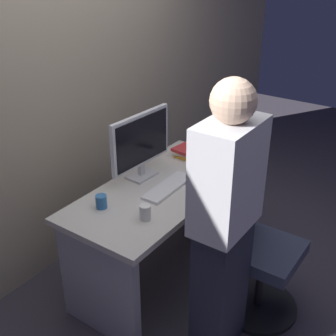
{
  "coord_description": "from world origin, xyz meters",
  "views": [
    {
      "loc": [
        -2.04,
        -1.48,
        2.15
      ],
      "look_at": [
        0.0,
        -0.05,
        0.89
      ],
      "focal_mm": 46.62,
      "sensor_mm": 36.0,
      "label": 1
    }
  ],
  "objects": [
    {
      "name": "person_at_desk",
      "position": [
        -0.32,
        -0.63,
        0.84
      ],
      "size": [
        0.4,
        0.24,
        1.64
      ],
      "color": "#262838",
      "rests_on": "ground"
    },
    {
      "name": "cell_phone",
      "position": [
        0.42,
        -0.19,
        0.74
      ],
      "size": [
        0.11,
        0.16,
        0.01
      ],
      "primitive_type": "cube",
      "rotation": [
        0.0,
        0.0,
        -0.28
      ],
      "color": "black",
      "rests_on": "desk"
    },
    {
      "name": "cup_near_keyboard",
      "position": [
        -0.37,
        -0.15,
        0.78
      ],
      "size": [
        0.07,
        0.07,
        0.09
      ],
      "primitive_type": "cylinder",
      "color": "white",
      "rests_on": "desk"
    },
    {
      "name": "mouse",
      "position": [
        0.32,
        -0.03,
        0.75
      ],
      "size": [
        0.06,
        0.1,
        0.03
      ],
      "primitive_type": "ellipsoid",
      "color": "white",
      "rests_on": "desk"
    },
    {
      "name": "cup_by_monitor",
      "position": [
        -0.42,
        0.15,
        0.78
      ],
      "size": [
        0.07,
        0.07,
        0.08
      ],
      "primitive_type": "cylinder",
      "color": "#3372B2",
      "rests_on": "desk"
    },
    {
      "name": "office_chair",
      "position": [
        0.09,
        -0.66,
        0.43
      ],
      "size": [
        0.52,
        0.52,
        0.94
      ],
      "color": "black",
      "rests_on": "ground"
    },
    {
      "name": "ground_plane",
      "position": [
        0.0,
        0.0,
        0.0
      ],
      "size": [
        9.0,
        9.0,
        0.0
      ],
      "primitive_type": "plane",
      "color": "#3D3842"
    },
    {
      "name": "keyboard",
      "position": [
        -0.0,
        -0.05,
        0.75
      ],
      "size": [
        0.43,
        0.14,
        0.02
      ],
      "primitive_type": "cube",
      "rotation": [
        0.0,
        0.0,
        0.02
      ],
      "color": "white",
      "rests_on": "desk"
    },
    {
      "name": "wall_back",
      "position": [
        0.0,
        0.8,
        1.5
      ],
      "size": [
        6.4,
        0.1,
        3.0
      ],
      "primitive_type": "cube",
      "color": "tan",
      "rests_on": "ground"
    },
    {
      "name": "monitor",
      "position": [
        0.03,
        0.19,
        0.99
      ],
      "size": [
        0.54,
        0.15,
        0.46
      ],
      "color": "silver",
      "rests_on": "desk"
    },
    {
      "name": "desk",
      "position": [
        0.0,
        0.0,
        0.51
      ],
      "size": [
        1.42,
        0.67,
        0.74
      ],
      "color": "beige",
      "rests_on": "ground"
    },
    {
      "name": "book_stack",
      "position": [
        0.51,
        0.13,
        0.77
      ],
      "size": [
        0.23,
        0.18,
        0.07
      ],
      "color": "gold",
      "rests_on": "desk"
    }
  ]
}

